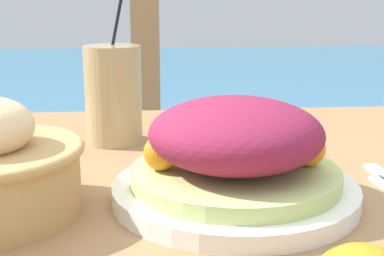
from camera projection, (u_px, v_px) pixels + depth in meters
name	position (u px, v px, depth m)	size (l,w,h in m)	color
railing_fence	(146.00, 92.00, 1.37)	(2.80, 0.08, 1.11)	#937551
sea_backdrop	(148.00, 104.00, 3.92)	(12.00, 4.00, 0.43)	teal
salad_plate	(235.00, 157.00, 0.60)	(0.28, 0.28, 0.12)	white
drink_glass	(113.00, 95.00, 0.83)	(0.09, 0.09, 0.25)	tan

